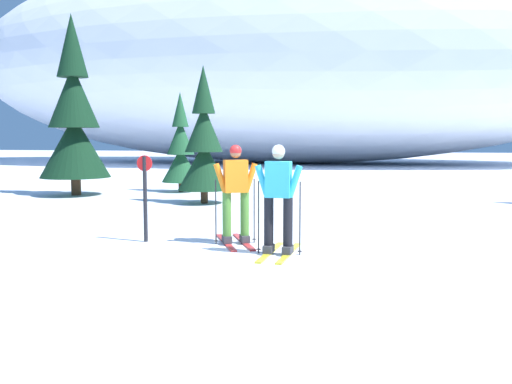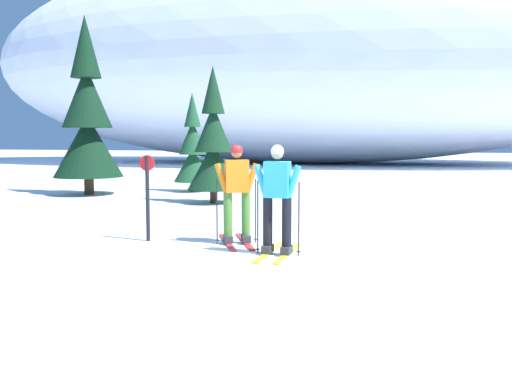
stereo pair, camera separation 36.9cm
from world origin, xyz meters
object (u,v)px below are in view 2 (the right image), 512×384
at_px(skier_orange_jacket, 237,193).
at_px(pine_tree_far_left, 87,120).
at_px(skier_cyan_jacket, 277,198).
at_px(pine_tree_center_right, 213,146).
at_px(pine_tree_center_left, 193,150).
at_px(trail_marker_post, 148,193).

xyz_separation_m(skier_orange_jacket, pine_tree_far_left, (-6.94, 6.92, 1.46)).
bearing_deg(skier_orange_jacket, pine_tree_far_left, 135.07).
height_order(skier_cyan_jacket, pine_tree_center_right, pine_tree_center_right).
distance_m(pine_tree_center_left, trail_marker_post, 9.15).
relative_size(skier_orange_jacket, pine_tree_far_left, 0.30).
bearing_deg(pine_tree_center_right, skier_orange_jacket, -67.72).
bearing_deg(skier_cyan_jacket, pine_tree_far_left, 135.56).
xyz_separation_m(pine_tree_far_left, trail_marker_post, (5.33, -7.04, -1.49)).
bearing_deg(skier_orange_jacket, pine_tree_center_left, 115.09).
relative_size(skier_orange_jacket, pine_tree_center_right, 0.45).
height_order(skier_orange_jacket, pine_tree_center_left, pine_tree_center_left).
bearing_deg(trail_marker_post, skier_cyan_jacket, -13.96).
bearing_deg(pine_tree_center_left, skier_orange_jacket, -64.91).
height_order(skier_orange_jacket, skier_cyan_jacket, skier_cyan_jacket).
bearing_deg(pine_tree_center_left, pine_tree_center_right, -59.98).
relative_size(skier_cyan_jacket, pine_tree_center_right, 0.46).
height_order(pine_tree_far_left, trail_marker_post, pine_tree_far_left).
height_order(pine_tree_center_left, trail_marker_post, pine_tree_center_left).
distance_m(skier_orange_jacket, pine_tree_far_left, 9.91).
distance_m(skier_orange_jacket, skier_cyan_jacket, 1.15).
bearing_deg(skier_cyan_jacket, pine_tree_center_left, 117.67).
height_order(skier_orange_jacket, pine_tree_center_right, pine_tree_center_right).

